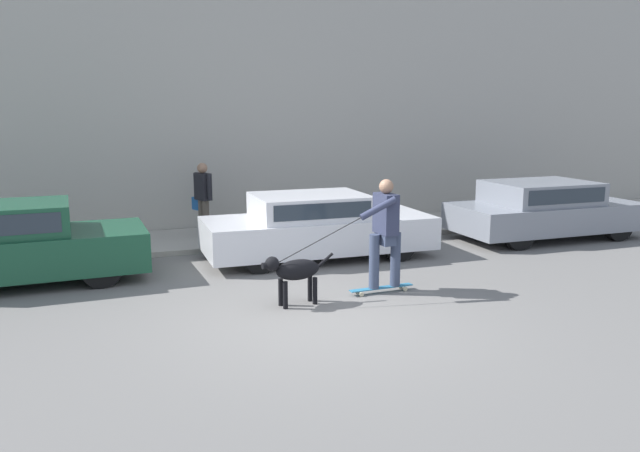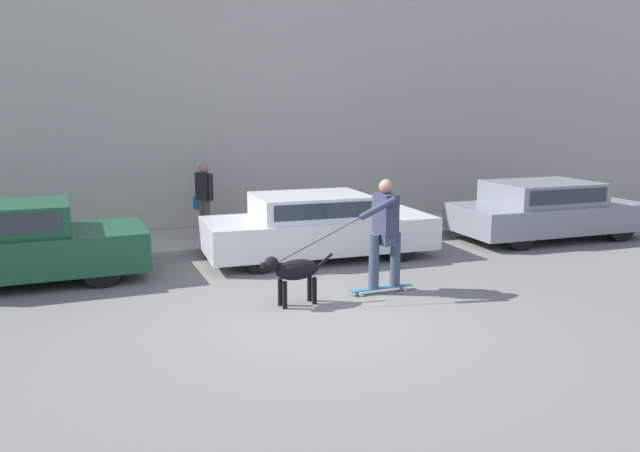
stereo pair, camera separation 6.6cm
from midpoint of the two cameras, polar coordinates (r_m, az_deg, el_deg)
name	(u,v)px [view 2 (the right image)]	position (r m, az deg, el deg)	size (l,w,h in m)	color
ground_plane	(318,319)	(8.54, 0.07, -8.53)	(36.00, 36.00, 0.00)	slate
back_wall	(216,101)	(14.70, -9.38, 11.21)	(32.00, 0.30, 5.96)	#ADA89E
sidewalk_curb	(231,237)	(13.71, -7.98, -1.03)	(30.00, 2.26, 0.10)	#A39E93
parked_car_0	(14,245)	(11.20, -26.06, -1.59)	(4.09, 1.81, 1.32)	black
parked_car_1	(317,227)	(11.83, -0.11, -0.10)	(4.35, 1.84, 1.23)	black
parked_car_2	(546,210)	(14.50, 20.06, 1.35)	(4.16, 1.87, 1.26)	black
dog	(294,271)	(8.99, -2.16, -4.14)	(1.13, 0.38, 0.76)	black
skateboarder	(385,229)	(9.55, 6.12, -0.28)	(2.34, 0.65, 1.77)	beige
pedestrian_with_bag	(204,196)	(13.56, -10.43, 2.74)	(0.36, 0.66, 1.58)	brown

